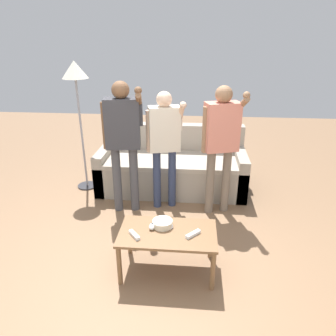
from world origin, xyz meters
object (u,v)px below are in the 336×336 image
object	(u,v)px
game_remote_nunchuk	(152,226)
player_left	(123,133)
player_right	(221,137)
game_remote_wand_spare	(134,235)
couch	(172,167)
snack_bowl	(162,223)
player_center	(164,138)
game_remote_wand_far	(166,224)
floor_lamp	(76,80)
coffee_table	(168,237)
game_remote_wand_near	(193,234)

from	to	relation	value
game_remote_nunchuk	player_left	xyz separation A→B (m)	(-0.47, 1.04, 0.56)
player_right	game_remote_wand_spare	bearing A→B (deg)	-123.29
couch	player_left	size ratio (longest dim) A/B	1.27
snack_bowl	player_center	distance (m)	1.22
couch	game_remote_wand_far	world-z (taller)	couch
game_remote_wand_far	game_remote_wand_spare	xyz separation A→B (m)	(-0.26, -0.19, 0.00)
floor_lamp	player_left	world-z (taller)	floor_lamp
coffee_table	snack_bowl	xyz separation A→B (m)	(-0.06, 0.09, 0.09)
game_remote_wand_near	game_remote_wand_far	xyz separation A→B (m)	(-0.26, 0.13, 0.00)
player_right	game_remote_wand_spare	world-z (taller)	player_right
player_left	game_remote_nunchuk	bearing A→B (deg)	-65.65
snack_bowl	floor_lamp	bearing A→B (deg)	129.08
player_left	game_remote_wand_far	bearing A→B (deg)	-58.84
snack_bowl	game_remote_wand_near	bearing A→B (deg)	-23.57
coffee_table	game_remote_nunchuk	bearing A→B (deg)	165.04
player_left	couch	bearing A→B (deg)	53.45
game_remote_wand_far	player_center	bearing A→B (deg)	96.16
player_left	game_remote_wand_spare	distance (m)	1.34
player_center	game_remote_nunchuk	bearing A→B (deg)	-90.07
player_right	game_remote_wand_far	distance (m)	1.29
snack_bowl	game_remote_wand_far	bearing A→B (deg)	17.23
floor_lamp	player_right	size ratio (longest dim) A/B	1.13
coffee_table	snack_bowl	world-z (taller)	snack_bowl
game_remote_nunchuk	floor_lamp	xyz separation A→B (m)	(-1.19, 1.63, 1.08)
player_left	player_right	world-z (taller)	player_left
game_remote_nunchuk	game_remote_wand_far	distance (m)	0.14
coffee_table	player_center	bearing A→B (deg)	96.92
coffee_table	player_center	distance (m)	1.34
coffee_table	player_right	size ratio (longest dim) A/B	0.56
player_center	player_right	world-z (taller)	player_right
snack_bowl	game_remote_wand_spare	xyz separation A→B (m)	(-0.23, -0.18, -0.01)
coffee_table	game_remote_wand_spare	world-z (taller)	game_remote_wand_spare
couch	coffee_table	distance (m)	1.78
couch	floor_lamp	size ratio (longest dim) A/B	1.16
snack_bowl	player_right	bearing A→B (deg)	61.18
game_remote_wand_near	game_remote_wand_far	bearing A→B (deg)	152.40
game_remote_nunchuk	player_right	size ratio (longest dim) A/B	0.06
coffee_table	player_right	world-z (taller)	player_right
player_right	game_remote_wand_far	bearing A→B (deg)	-117.77
player_center	game_remote_wand_far	size ratio (longest dim) A/B	10.15
floor_lamp	player_center	world-z (taller)	floor_lamp
couch	player_left	bearing A→B (deg)	-126.55
couch	game_remote_wand_far	xyz separation A→B (m)	(0.07, -1.68, 0.14)
game_remote_wand_spare	game_remote_wand_near	bearing A→B (deg)	6.36
game_remote_wand_far	game_remote_nunchuk	bearing A→B (deg)	-153.27
snack_bowl	game_remote_nunchuk	xyz separation A→B (m)	(-0.09, -0.05, -0.01)
coffee_table	game_remote_nunchuk	size ratio (longest dim) A/B	10.02
couch	game_remote_nunchuk	world-z (taller)	couch
floor_lamp	player_left	distance (m)	1.07
floor_lamp	player_center	distance (m)	1.41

